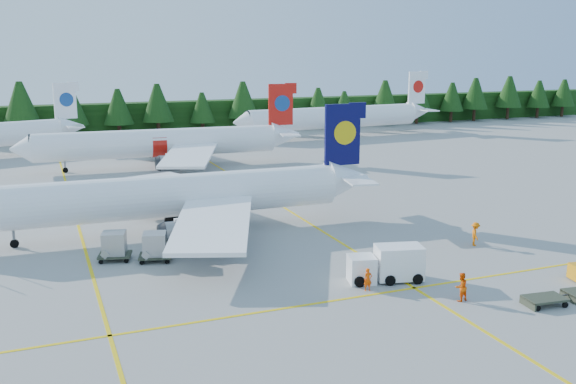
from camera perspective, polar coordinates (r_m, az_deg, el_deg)
name	(u,v)px	position (r m, az deg, el deg)	size (l,w,h in m)	color
ground	(298,271)	(46.92, 0.92, -7.06)	(320.00, 320.00, 0.00)	#969590
taxi_stripe_a	(77,222)	(62.87, -18.22, -2.59)	(0.25, 120.00, 0.01)	yellow
taxi_stripe_b	(278,204)	(66.88, -0.90, -1.06)	(0.25, 120.00, 0.01)	yellow
taxi_stripe_cross	(334,301)	(41.80, 4.12, -9.61)	(80.00, 0.25, 0.01)	yellow
treeline_hedge	(131,119)	(124.61, -13.78, 6.33)	(220.00, 4.00, 6.00)	black
airliner_navy	(154,198)	(56.37, -11.85, -0.52)	(37.22, 30.61, 10.82)	white
airliner_red	(154,144)	(88.71, -11.85, 4.23)	(37.87, 31.10, 11.01)	white
airliner_far_right	(328,117)	(117.84, 3.62, 6.64)	(39.87, 6.40, 11.59)	white
service_truck	(386,264)	(45.19, 8.69, -6.34)	(5.43, 3.04, 2.48)	silver
uld_pair	(135,245)	(50.16, -13.49, -4.60)	(5.65, 3.75, 1.86)	#373B2B
crew_a	(368,280)	(43.38, 7.12, -7.74)	(0.57, 0.37, 1.56)	#F64A05
crew_b	(461,287)	(42.79, 15.13, -8.15)	(0.92, 0.72, 1.89)	#F65405
crew_c	(475,234)	(54.76, 16.31, -3.61)	(0.81, 0.55, 1.97)	orange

